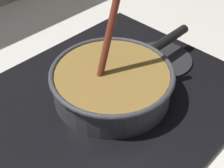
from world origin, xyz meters
TOP-DOWN VIEW (x-y plane):
  - hob_plate at (0.04, 0.22)m, footprint 0.56×0.48m
  - burner_ring at (0.04, 0.22)m, footprint 0.18×0.18m
  - spare_burner at (0.21, 0.22)m, footprint 0.15×0.15m
  - cooking_pan at (0.04, 0.22)m, footprint 0.39×0.26m

SIDE VIEW (x-z plane):
  - hob_plate at x=0.04m, z-range 0.00..0.01m
  - spare_burner at x=0.21m, z-range 0.01..0.02m
  - burner_ring at x=0.04m, z-range 0.01..0.02m
  - cooking_pan at x=0.04m, z-range -0.09..0.19m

